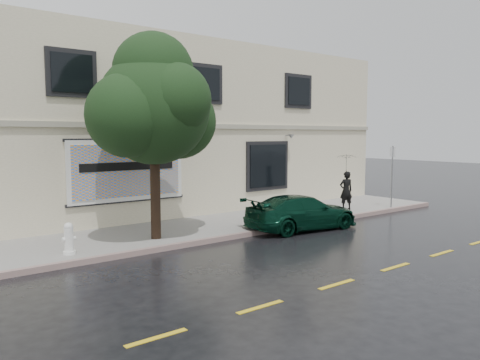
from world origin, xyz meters
TOP-DOWN VIEW (x-y plane):
  - ground at (0.00, 0.00)m, footprint 90.00×90.00m
  - sidewalk at (0.00, 3.25)m, footprint 20.00×3.50m
  - curb at (0.00, 1.50)m, footprint 20.00×0.18m
  - road_marking at (0.00, -3.50)m, footprint 19.00×0.12m
  - building at (0.00, 9.00)m, footprint 20.00×8.12m
  - billboard at (-3.20, 4.92)m, footprint 4.30×0.16m
  - car at (1.48, 1.20)m, footprint 4.34×2.30m
  - pedestrian at (5.37, 2.46)m, footprint 0.68×0.56m
  - umbrella at (5.37, 2.46)m, footprint 1.12×1.12m
  - street_tree at (-3.46, 2.46)m, footprint 3.31×3.31m
  - fire_hydrant at (-6.15, 2.18)m, footprint 0.35×0.32m
  - sign_pole at (7.47, 1.70)m, footprint 0.33×0.06m

SIDE VIEW (x-z plane):
  - ground at x=0.00m, z-range 0.00..0.00m
  - road_marking at x=0.00m, z-range 0.00..0.01m
  - sidewalk at x=0.00m, z-range 0.00..0.15m
  - curb at x=0.00m, z-range -0.01..0.15m
  - fire_hydrant at x=-6.15m, z-range 0.14..0.98m
  - car at x=1.48m, z-range 0.00..1.21m
  - pedestrian at x=5.37m, z-range 0.15..1.76m
  - sign_pole at x=7.47m, z-range 0.41..3.06m
  - billboard at x=-3.20m, z-range 0.95..3.15m
  - umbrella at x=5.37m, z-range 1.76..2.42m
  - building at x=0.00m, z-range 0.00..7.00m
  - street_tree at x=-3.46m, z-range 1.25..6.80m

